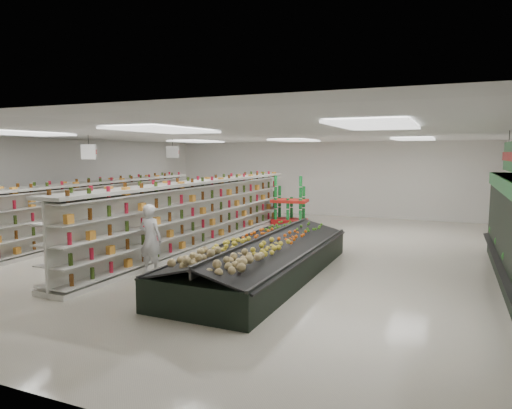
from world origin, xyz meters
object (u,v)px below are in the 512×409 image
at_px(produce_island, 264,258).
at_px(soda_endcap, 290,203).
at_px(gondola_left, 96,212).
at_px(gondola_center, 201,216).
at_px(shopper_main, 151,239).
at_px(shopper_background, 228,200).

relative_size(produce_island, soda_endcap, 3.62).
bearing_deg(gondola_left, gondola_center, 1.78).
distance_m(gondola_center, shopper_main, 3.34).
distance_m(soda_endcap, shopper_main, 8.10).
bearing_deg(soda_endcap, shopper_background, -165.61).
height_order(gondola_left, gondola_center, gondola_center).
relative_size(gondola_left, produce_island, 1.71).
relative_size(soda_endcap, shopper_background, 0.93).
xyz_separation_m(produce_island, shopper_main, (-2.41, -0.82, 0.38)).
bearing_deg(soda_endcap, gondola_left, -133.44).
relative_size(gondola_left, soda_endcap, 6.18).
xyz_separation_m(produce_island, soda_endcap, (-1.89, 7.26, 0.41)).
xyz_separation_m(gondola_left, soda_endcap, (4.82, 5.09, -0.01)).
bearing_deg(shopper_main, gondola_left, -31.85).
xyz_separation_m(gondola_left, shopper_main, (4.30, -2.99, -0.04)).
distance_m(produce_island, soda_endcap, 7.52).
distance_m(gondola_left, produce_island, 7.07).
relative_size(soda_endcap, shopper_main, 1.07).
relative_size(gondola_center, soda_endcap, 6.51).
distance_m(gondola_left, gondola_center, 3.71).
distance_m(soda_endcap, shopper_background, 2.40).
bearing_deg(shopper_main, produce_island, -158.34).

